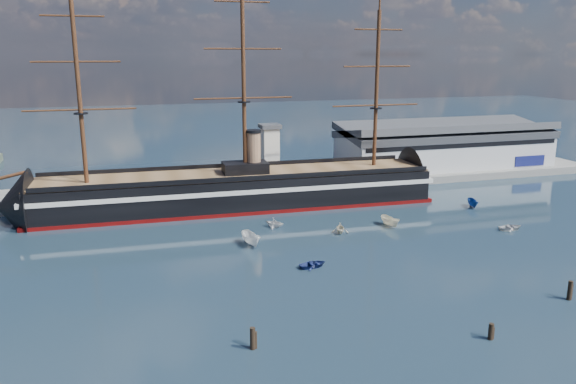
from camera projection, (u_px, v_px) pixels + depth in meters
name	position (u px, v px, depth m)	size (l,w,h in m)	color
ground	(300.00, 228.00, 112.34)	(600.00, 600.00, 0.00)	#1C303F
quay	(293.00, 186.00, 148.61)	(180.00, 18.00, 2.00)	slate
warehouse	(445.00, 145.00, 164.18)	(63.00, 21.00, 11.60)	#B7BABC
quay_tower	(270.00, 153.00, 141.50)	(5.00, 5.00, 15.00)	silver
warship	(230.00, 190.00, 127.03)	(113.17, 19.51, 53.94)	black
motorboat_a	(251.00, 245.00, 102.35)	(7.38, 2.71, 2.95)	white
motorboat_b	(313.00, 267.00, 91.99)	(2.95, 1.18, 1.38)	navy
motorboat_c	(390.00, 226.00, 113.68)	(6.34, 2.32, 2.54)	#FBF2CF
motorboat_d	(275.00, 227.00, 113.06)	(6.19, 2.68, 2.27)	silver
motorboat_e	(511.00, 230.00, 111.57)	(3.09, 1.23, 1.44)	silver
motorboat_f	(473.00, 207.00, 127.91)	(5.77, 2.11, 2.31)	navy
motorboat_g	(340.00, 233.00, 109.59)	(6.09, 2.64, 2.23)	beige
piling_near_left	(253.00, 349.00, 66.37)	(0.64, 0.64, 3.47)	black
piling_near_mid	(490.00, 339.00, 68.60)	(0.64, 0.64, 2.83)	black
piling_near_right	(569.00, 300.00, 79.71)	(0.64, 0.64, 3.56)	black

